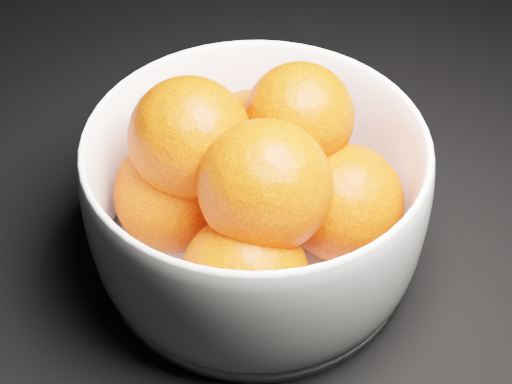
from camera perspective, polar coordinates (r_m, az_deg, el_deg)
The scene contains 2 objects.
bowl at distance 0.51m, azimuth -0.00°, elevation -0.47°, with size 0.24×0.24×0.12m.
orange_pile at distance 0.50m, azimuth -0.35°, elevation 0.94°, with size 0.20×0.20×0.14m.
Camera 1 is at (0.44, -0.06, 0.42)m, focal length 50.00 mm.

